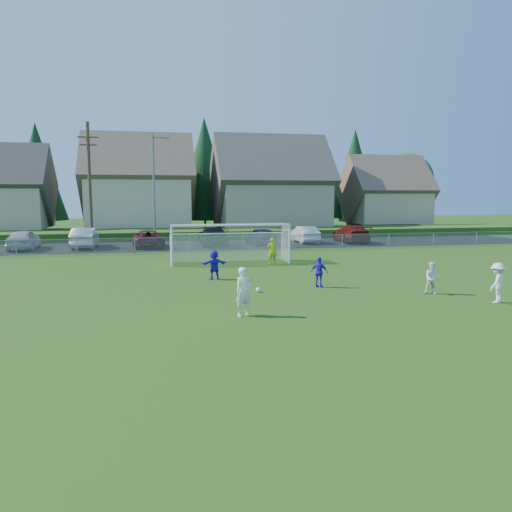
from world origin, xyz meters
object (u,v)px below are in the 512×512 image
object	(u,v)px
player_white_a	(244,292)
car_e	(261,236)
car_a	(24,239)
car_d	(213,236)
soccer_ball	(258,290)
player_blue_b	(214,265)
goalkeeper	(272,251)
car_f	(305,235)
car_g	(351,234)
player_white_b	(432,278)
soccer_goal	(229,237)
car_b	(85,238)
player_blue_a	(319,272)
player_white_c	(497,283)
car_c	(148,239)

from	to	relation	value
player_white_a	car_e	distance (m)	25.16
car_a	car_d	xyz separation A→B (m)	(14.94, 0.11, -0.00)
soccer_ball	car_e	bearing A→B (deg)	77.00
player_blue_b	goalkeeper	size ratio (longest dim) A/B	0.90
car_d	car_f	world-z (taller)	car_d
car_a	car_g	size ratio (longest dim) A/B	0.85
player_white_b	car_a	bearing A→B (deg)	154.32
car_a	soccer_goal	world-z (taller)	soccer_goal
car_a	car_d	bearing A→B (deg)	-178.80
goalkeeper	car_g	size ratio (longest dim) A/B	0.30
car_b	car_d	world-z (taller)	car_b
soccer_ball	player_white_a	distance (m)	4.45
car_b	car_f	distance (m)	18.76
player_white_b	player_blue_a	world-z (taller)	same
car_b	soccer_ball	bearing A→B (deg)	115.49
car_e	player_blue_a	bearing A→B (deg)	78.15
player_blue_a	player_blue_b	xyz separation A→B (m)	(-4.52, 3.20, 0.04)
player_white_b	goalkeeper	bearing A→B (deg)	133.70
player_white_c	player_blue_b	world-z (taller)	player_white_c
soccer_ball	car_f	size ratio (longest dim) A/B	0.05
player_blue_b	soccer_goal	xyz separation A→B (m)	(1.75, 6.04, 0.88)
car_d	soccer_goal	distance (m)	11.02
goalkeeper	car_a	world-z (taller)	goalkeeper
soccer_ball	player_blue_a	xyz separation A→B (m)	(3.04, 0.56, 0.60)
car_a	car_b	distance (m)	4.55
soccer_ball	goalkeeper	size ratio (longest dim) A/B	0.13
car_e	soccer_goal	xyz separation A→B (m)	(-4.41, -10.47, 0.88)
car_c	soccer_goal	size ratio (longest dim) A/B	0.68
player_white_c	car_e	distance (m)	24.72
player_blue_a	player_white_c	bearing A→B (deg)	179.07
player_blue_b	car_g	bearing A→B (deg)	-140.05
car_g	soccer_ball	bearing A→B (deg)	62.72
player_white_b	player_white_c	bearing A→B (deg)	-31.11
player_white_a	car_d	world-z (taller)	player_white_a
player_white_c	goalkeeper	distance (m)	14.09
soccer_ball	player_blue_a	distance (m)	3.15
player_blue_b	car_c	distance (m)	17.10
player_white_c	car_d	bearing A→B (deg)	-102.70
player_blue_b	car_a	bearing A→B (deg)	-62.27
player_blue_a	car_d	distance (m)	20.37
soccer_ball	player_blue_b	world-z (taller)	player_blue_b
soccer_ball	player_white_c	size ratio (longest dim) A/B	0.14
player_blue_b	car_d	bearing A→B (deg)	-106.47
player_white_a	goalkeeper	size ratio (longest dim) A/B	1.06
car_d	soccer_goal	world-z (taller)	soccer_goal
player_white_a	player_blue_b	distance (m)	7.90
car_e	player_white_c	bearing A→B (deg)	92.73
player_white_c	car_g	size ratio (longest dim) A/B	0.29
soccer_ball	player_white_b	world-z (taller)	player_white_b
player_white_a	player_blue_b	world-z (taller)	player_white_a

